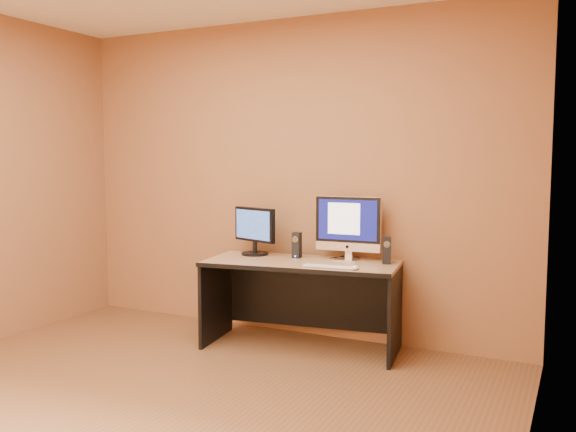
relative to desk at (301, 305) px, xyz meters
The scene contains 11 objects.
floor 1.68m from the desk, 100.05° to the right, with size 4.00×4.00×0.00m, color brown.
walls 1.90m from the desk, 100.05° to the right, with size 4.00×4.00×2.60m, color #8F5A39, non-canonical shape.
desk is the anchor object (origin of this frame).
imac 0.69m from the desk, 34.12° to the left, with size 0.52×0.19×0.50m, color silver, non-canonical shape.
second_monitor 0.72m from the desk, 165.87° to the left, with size 0.44×0.22×0.39m, color black, non-canonical shape.
speaker_left 0.47m from the desk, 127.63° to the left, with size 0.06×0.07×0.20m, color black, non-canonical shape.
speaker_right 0.78m from the desk, 15.97° to the left, with size 0.06×0.07×0.20m, color black, non-canonical shape.
keyboard 0.49m from the desk, 30.99° to the right, with size 0.39×0.11×0.02m, color #AFAFB3.
mouse 0.63m from the desk, 17.39° to the right, with size 0.05×0.09×0.03m, color white.
cable_a 0.56m from the desk, 38.82° to the left, with size 0.01×0.01×0.20m, color black.
cable_b 0.48m from the desk, 55.89° to the left, with size 0.01×0.01×0.17m, color black.
Camera 1 is at (2.21, -2.56, 1.47)m, focal length 38.00 mm.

